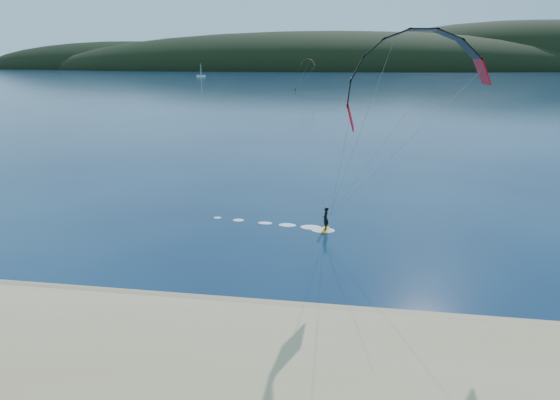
# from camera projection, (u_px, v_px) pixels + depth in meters

# --- Properties ---
(ground) EXTENTS (1800.00, 1800.00, 0.00)m
(ground) POSITION_uv_depth(u_px,v_px,m) (198.00, 354.00, 23.04)
(ground) COLOR #071839
(ground) RESTS_ON ground
(wet_sand) EXTENTS (220.00, 2.50, 0.10)m
(wet_sand) POSITION_uv_depth(u_px,v_px,m) (222.00, 307.00, 27.29)
(wet_sand) COLOR #927655
(wet_sand) RESTS_ON ground
(headland) EXTENTS (1200.00, 310.00, 140.00)m
(headland) POSITION_uv_depth(u_px,v_px,m) (352.00, 70.00, 729.62)
(headland) COLOR black
(headland) RESTS_ON ground
(kitesurfer_near) EXTENTS (21.67, 7.45, 15.00)m
(kitesurfer_near) POSITION_uv_depth(u_px,v_px,m) (411.00, 104.00, 31.87)
(kitesurfer_near) COLOR orange
(kitesurfer_near) RESTS_ON ground
(kitesurfer_far) EXTENTS (9.90, 6.48, 14.03)m
(kitesurfer_far) POSITION_uv_depth(u_px,v_px,m) (307.00, 67.00, 206.88)
(kitesurfer_far) COLOR orange
(kitesurfer_far) RESTS_ON ground
(sailboat) EXTENTS (8.23, 5.13, 11.46)m
(sailboat) POSITION_uv_depth(u_px,v_px,m) (201.00, 76.00, 419.54)
(sailboat) COLOR white
(sailboat) RESTS_ON ground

